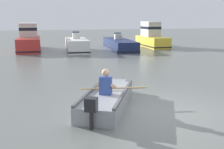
{
  "coord_description": "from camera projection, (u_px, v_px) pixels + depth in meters",
  "views": [
    {
      "loc": [
        -3.28,
        -6.38,
        2.57
      ],
      "look_at": [
        -0.71,
        2.87,
        0.55
      ],
      "focal_mm": 42.25,
      "sensor_mm": 36.0,
      "label": 1
    }
  ],
  "objects": [
    {
      "name": "moored_boat_yellow",
      "position": [
        152.0,
        38.0,
        24.97
      ],
      "size": [
        1.75,
        4.92,
        2.34
      ],
      "color": "gold",
      "rests_on": "ground"
    },
    {
      "name": "moored_boat_white",
      "position": [
        77.0,
        45.0,
        21.32
      ],
      "size": [
        1.91,
        4.59,
        1.59
      ],
      "color": "white",
      "rests_on": "ground"
    },
    {
      "name": "moored_boat_navy",
      "position": [
        119.0,
        45.0,
        23.09
      ],
      "size": [
        2.26,
        6.92,
        1.41
      ],
      "color": "#19234C",
      "rests_on": "ground"
    },
    {
      "name": "moored_boat_red",
      "position": [
        29.0,
        40.0,
        22.19
      ],
      "size": [
        1.84,
        5.78,
        2.26
      ],
      "color": "#B72D28",
      "rests_on": "ground"
    },
    {
      "name": "ground_plane",
      "position": [
        164.0,
        112.0,
        7.4
      ],
      "size": [
        120.0,
        120.0,
        0.0
      ],
      "primitive_type": "plane",
      "color": "slate"
    },
    {
      "name": "rowboat_with_person",
      "position": [
        107.0,
        98.0,
        7.87
      ],
      "size": [
        2.48,
        3.49,
        1.19
      ],
      "color": "gray",
      "rests_on": "ground"
    }
  ]
}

